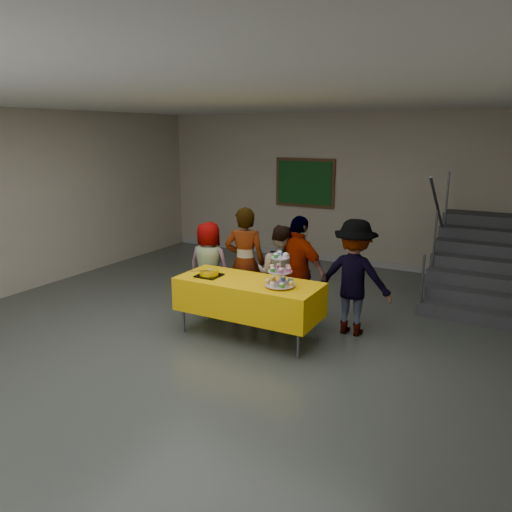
{
  "coord_description": "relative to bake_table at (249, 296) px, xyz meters",
  "views": [
    {
      "loc": [
        3.32,
        -4.59,
        2.63
      ],
      "look_at": [
        0.29,
        0.94,
        1.05
      ],
      "focal_mm": 35.0,
      "sensor_mm": 36.0,
      "label": 1
    }
  ],
  "objects": [
    {
      "name": "schoolchild_a",
      "position": [
        -1.04,
        0.64,
        0.12
      ],
      "size": [
        0.7,
        0.5,
        1.34
      ],
      "primitive_type": "imported",
      "rotation": [
        0.0,
        0.0,
        3.26
      ],
      "color": "slate",
      "rests_on": "ground"
    },
    {
      "name": "schoolchild_b",
      "position": [
        -0.42,
        0.64,
        0.25
      ],
      "size": [
        0.68,
        0.55,
        1.61
      ],
      "primitive_type": "imported",
      "rotation": [
        0.0,
        0.0,
        3.47
      ],
      "color": "slate",
      "rests_on": "ground"
    },
    {
      "name": "staircase",
      "position": [
        2.41,
        3.38,
        -0.07
      ],
      "size": [
        1.3,
        2.4,
        2.04
      ],
      "color": "#424447",
      "rests_on": "ground"
    },
    {
      "name": "room_shell",
      "position": [
        -0.29,
        -0.73,
        1.57
      ],
      "size": [
        10.0,
        10.04,
        3.02
      ],
      "color": "#4C514C",
      "rests_on": "ground"
    },
    {
      "name": "cupcake_stand",
      "position": [
        0.47,
        -0.05,
        0.38
      ],
      "size": [
        0.38,
        0.38,
        0.44
      ],
      "color": "silver",
      "rests_on": "bake_table"
    },
    {
      "name": "schoolchild_c",
      "position": [
        0.13,
        0.66,
        0.14
      ],
      "size": [
        0.73,
        0.6,
        1.4
      ],
      "primitive_type": "imported",
      "rotation": [
        0.0,
        0.0,
        3.25
      ],
      "color": "slate",
      "rests_on": "ground"
    },
    {
      "name": "schoolchild_d",
      "position": [
        0.41,
        0.67,
        0.22
      ],
      "size": [
        0.97,
        0.62,
        1.54
      ],
      "primitive_type": "imported",
      "rotation": [
        0.0,
        0.0,
        2.86
      ],
      "color": "slate",
      "rests_on": "ground"
    },
    {
      "name": "schoolchild_e",
      "position": [
        1.15,
        0.78,
        0.22
      ],
      "size": [
        1.01,
        0.6,
        1.54
      ],
      "primitive_type": "imported",
      "rotation": [
        0.0,
        0.0,
        3.17
      ],
      "color": "slate",
      "rests_on": "ground"
    },
    {
      "name": "noticeboard",
      "position": [
        -1.06,
        4.22,
        1.04
      ],
      "size": [
        1.3,
        0.05,
        1.0
      ],
      "color": "#472B16",
      "rests_on": "ground"
    },
    {
      "name": "bake_table",
      "position": [
        0.0,
        0.0,
        0.0
      ],
      "size": [
        1.88,
        0.78,
        0.77
      ],
      "color": "#595960",
      "rests_on": "ground"
    },
    {
      "name": "bear_cake",
      "position": [
        -0.55,
        -0.08,
        0.27
      ],
      "size": [
        0.32,
        0.36,
        0.12
      ],
      "color": "black",
      "rests_on": "bake_table"
    }
  ]
}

